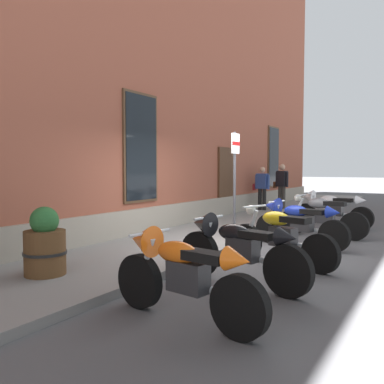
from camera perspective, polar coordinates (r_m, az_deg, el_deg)
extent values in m
plane|color=#4C4C4F|center=(8.33, 6.59, -7.94)|extent=(140.00, 140.00, 0.00)
cube|color=slate|center=(8.90, -0.84, -6.79)|extent=(32.65, 2.51, 0.12)
cube|color=brown|center=(12.14, -19.18, 21.30)|extent=(26.65, 5.86, 10.81)
cube|color=gray|center=(9.55, -7.07, -4.36)|extent=(26.65, 0.10, 0.70)
cube|color=#513823|center=(9.49, -7.24, 6.18)|extent=(1.22, 0.06, 2.52)
cube|color=black|center=(9.47, -7.10, 6.18)|extent=(1.10, 0.03, 2.40)
cube|color=#472B19|center=(13.26, 4.81, 1.27)|extent=(1.10, 0.08, 2.30)
cube|color=#513823|center=(17.35, 11.32, 4.84)|extent=(1.22, 0.06, 2.52)
cube|color=black|center=(17.34, 11.41, 4.84)|extent=(1.10, 0.03, 2.40)
cylinder|color=black|center=(4.87, -7.36, -12.29)|extent=(0.22, 0.64, 0.63)
cylinder|color=black|center=(4.01, 6.71, -15.75)|extent=(0.22, 0.64, 0.63)
cylinder|color=silver|center=(4.74, -6.55, -9.80)|extent=(0.12, 0.30, 0.60)
cube|color=#28282B|center=(4.33, -0.56, -11.80)|extent=(0.29, 0.47, 0.32)
ellipsoid|color=orange|center=(4.37, -2.07, -8.46)|extent=(0.34, 0.55, 0.24)
cube|color=black|center=(4.13, 1.90, -9.02)|extent=(0.29, 0.51, 0.10)
cylinder|color=silver|center=(4.62, -5.89, -5.69)|extent=(0.62, 0.13, 0.04)
cylinder|color=silver|center=(4.28, 3.67, -13.82)|extent=(0.16, 0.46, 0.09)
cone|color=orange|center=(4.73, -6.99, -6.71)|extent=(0.41, 0.39, 0.36)
cone|color=orange|center=(3.90, 6.50, -9.48)|extent=(0.28, 0.29, 0.24)
cylinder|color=black|center=(6.20, 1.06, -8.64)|extent=(0.27, 0.69, 0.68)
cylinder|color=black|center=(5.32, 13.32, -10.76)|extent=(0.27, 0.69, 0.68)
cylinder|color=silver|center=(6.09, 1.76, -6.74)|extent=(0.13, 0.30, 0.58)
cube|color=#28282B|center=(5.66, 7.12, -7.97)|extent=(0.31, 0.48, 0.32)
ellipsoid|color=black|center=(5.71, 5.92, -5.69)|extent=(0.37, 0.56, 0.24)
cube|color=black|center=(5.49, 9.07, -5.97)|extent=(0.32, 0.52, 0.10)
cylinder|color=silver|center=(5.99, 2.33, -3.61)|extent=(0.61, 0.17, 0.04)
cylinder|color=silver|center=(5.61, 10.34, -9.44)|extent=(0.19, 0.46, 0.09)
cone|color=black|center=(6.09, 1.41, -4.44)|extent=(0.43, 0.41, 0.36)
cone|color=black|center=(5.24, 13.19, -6.24)|extent=(0.29, 0.31, 0.24)
cylinder|color=black|center=(7.46, 7.64, -6.83)|extent=(0.30, 0.63, 0.62)
cylinder|color=black|center=(6.62, 17.59, -8.27)|extent=(0.30, 0.63, 0.62)
cylinder|color=silver|center=(7.36, 8.25, -4.92)|extent=(0.16, 0.32, 0.65)
cube|color=#28282B|center=(6.95, 12.66, -6.13)|extent=(0.34, 0.48, 0.32)
ellipsoid|color=gold|center=(7.00, 11.69, -3.64)|extent=(0.40, 0.57, 0.24)
cube|color=black|center=(6.78, 14.29, -3.81)|extent=(0.35, 0.52, 0.10)
cylinder|color=silver|center=(7.26, 8.76, -2.01)|extent=(0.60, 0.21, 0.04)
cylinder|color=silver|center=(6.91, 15.28, -7.32)|extent=(0.22, 0.46, 0.09)
sphere|color=silver|center=(7.32, 8.27, -2.52)|extent=(0.18, 0.18, 0.18)
cylinder|color=black|center=(9.08, 10.80, -5.03)|extent=(0.25, 0.64, 0.63)
cylinder|color=black|center=(8.39, 19.32, -5.85)|extent=(0.25, 0.64, 0.63)
cylinder|color=silver|center=(9.00, 11.35, -3.58)|extent=(0.13, 0.31, 0.61)
cube|color=#28282B|center=(8.66, 15.20, -4.29)|extent=(0.31, 0.48, 0.32)
ellipsoid|color=#192D9E|center=(8.70, 14.35, -2.59)|extent=(0.37, 0.56, 0.24)
cube|color=black|center=(8.53, 16.58, -2.68)|extent=(0.32, 0.52, 0.10)
cylinder|color=silver|center=(8.92, 11.82, -1.32)|extent=(0.61, 0.17, 0.04)
cylinder|color=silver|center=(8.65, 17.32, -5.20)|extent=(0.19, 0.46, 0.09)
cone|color=#192D9E|center=(9.00, 11.10, -1.91)|extent=(0.42, 0.41, 0.36)
cone|color=#192D9E|center=(8.34, 19.25, -2.73)|extent=(0.29, 0.31, 0.24)
cylinder|color=black|center=(10.31, 14.04, -4.03)|extent=(0.18, 0.65, 0.64)
cylinder|color=black|center=(9.85, 21.80, -4.51)|extent=(0.18, 0.65, 0.64)
cylinder|color=silver|center=(10.24, 14.57, -2.59)|extent=(0.10, 0.33, 0.66)
cube|color=#28282B|center=(10.02, 18.12, -3.27)|extent=(0.26, 0.46, 0.32)
ellipsoid|color=slate|center=(10.04, 17.34, -1.51)|extent=(0.31, 0.54, 0.24)
cube|color=black|center=(9.92, 19.41, -1.55)|extent=(0.27, 0.50, 0.10)
cylinder|color=silver|center=(10.18, 15.02, -0.45)|extent=(0.62, 0.10, 0.04)
cylinder|color=silver|center=(10.06, 19.95, -4.02)|extent=(0.13, 0.46, 0.09)
sphere|color=silver|center=(10.22, 14.60, -0.82)|extent=(0.18, 0.18, 0.18)
cylinder|color=black|center=(12.09, 15.67, -3.03)|extent=(0.21, 0.63, 0.62)
cylinder|color=black|center=(11.55, 22.69, -3.45)|extent=(0.21, 0.63, 0.62)
cylinder|color=silver|center=(12.02, 16.12, -1.87)|extent=(0.12, 0.32, 0.63)
cube|color=#28282B|center=(11.76, 19.34, -2.38)|extent=(0.28, 0.47, 0.32)
ellipsoid|color=silver|center=(11.79, 18.69, -1.04)|extent=(0.34, 0.55, 0.24)
cube|color=black|center=(11.66, 20.43, -1.07)|extent=(0.29, 0.51, 0.10)
cylinder|color=silver|center=(11.96, 16.50, -0.12)|extent=(0.62, 0.13, 0.04)
cylinder|color=silver|center=(11.78, 20.90, -3.04)|extent=(0.16, 0.46, 0.09)
cone|color=silver|center=(12.02, 15.92, -0.57)|extent=(0.41, 0.39, 0.36)
cone|color=silver|center=(11.51, 22.65, -1.07)|extent=(0.28, 0.29, 0.24)
cylinder|color=black|center=(14.90, 10.10, -1.02)|extent=(0.14, 0.14, 0.77)
cylinder|color=black|center=(14.99, 9.51, -0.99)|extent=(0.14, 0.14, 0.77)
cube|color=#2D478C|center=(14.91, 9.83, 1.52)|extent=(0.26, 0.43, 0.55)
sphere|color=tan|center=(14.90, 9.84, 3.09)|extent=(0.21, 0.21, 0.21)
cylinder|color=#2D478C|center=(14.78, 10.66, 1.39)|extent=(0.09, 0.09, 0.52)
cylinder|color=#2D478C|center=(15.04, 9.01, 1.44)|extent=(0.09, 0.09, 0.52)
cube|color=maroon|center=(15.06, 8.73, 0.70)|extent=(0.13, 0.10, 0.24)
cylinder|color=#38332D|center=(15.60, 12.72, -0.76)|extent=(0.14, 0.14, 0.83)
cylinder|color=#38332D|center=(15.72, 12.22, -0.72)|extent=(0.14, 0.14, 0.83)
cube|color=black|center=(15.63, 12.50, 1.85)|extent=(0.33, 0.45, 0.59)
sphere|color=tan|center=(15.62, 12.52, 3.44)|extent=(0.22, 0.22, 0.22)
cylinder|color=black|center=(15.47, 13.21, 1.71)|extent=(0.09, 0.09, 0.56)
cylinder|color=black|center=(15.79, 11.81, 1.76)|extent=(0.09, 0.09, 0.56)
cube|color=#592D19|center=(15.83, 11.56, 1.00)|extent=(0.14, 0.12, 0.24)
cylinder|color=#4C4C51|center=(8.99, 5.97, 1.05)|extent=(0.06, 0.06, 2.30)
cube|color=white|center=(8.99, 6.12, 6.78)|extent=(0.36, 0.03, 0.44)
cube|color=red|center=(8.99, 6.21, 6.78)|extent=(0.36, 0.01, 0.08)
cylinder|color=brown|center=(6.17, -19.92, -8.00)|extent=(0.57, 0.57, 0.63)
cylinder|color=black|center=(6.17, -19.92, -8.00)|extent=(0.60, 0.60, 0.04)
sphere|color=#28602D|center=(6.10, -20.01, -3.80)|extent=(0.40, 0.40, 0.40)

